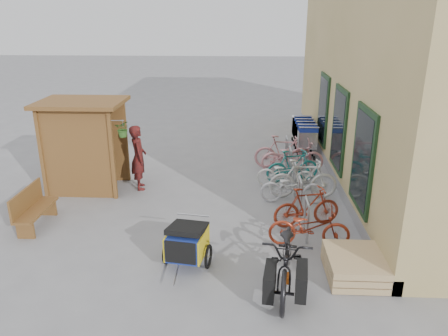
{
  "coord_description": "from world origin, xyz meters",
  "views": [
    {
      "loc": [
        0.97,
        -8.31,
        4.53
      ],
      "look_at": [
        0.5,
        1.5,
        1.0
      ],
      "focal_mm": 35.0,
      "sensor_mm": 36.0,
      "label": 1
    }
  ],
  "objects_px": {
    "pallet_stack": "(355,266)",
    "bike_0": "(309,227)",
    "bike_4": "(286,174)",
    "bike_6": "(292,156)",
    "bench": "(33,207)",
    "bike_3": "(303,179)",
    "shopping_carts": "(303,131)",
    "person_kiosk": "(139,157)",
    "child_trailer": "(187,242)",
    "kiosk": "(81,133)",
    "bike_1": "(307,207)",
    "bike_7": "(283,152)",
    "bike_5": "(293,166)",
    "bike_2": "(293,187)",
    "cargo_bike": "(287,258)"
  },
  "relations": [
    {
      "from": "kiosk",
      "to": "bike_4",
      "type": "bearing_deg",
      "value": 2.99
    },
    {
      "from": "bike_3",
      "to": "bike_6",
      "type": "height_order",
      "value": "bike_3"
    },
    {
      "from": "bike_0",
      "to": "bike_5",
      "type": "bearing_deg",
      "value": 2.48
    },
    {
      "from": "bike_0",
      "to": "bike_2",
      "type": "relative_size",
      "value": 1.03
    },
    {
      "from": "bike_3",
      "to": "bike_4",
      "type": "xyz_separation_m",
      "value": [
        -0.37,
        0.64,
        -0.11
      ]
    },
    {
      "from": "person_kiosk",
      "to": "bike_3",
      "type": "bearing_deg",
      "value": -113.94
    },
    {
      "from": "bike_3",
      "to": "bike_7",
      "type": "bearing_deg",
      "value": 6.58
    },
    {
      "from": "child_trailer",
      "to": "cargo_bike",
      "type": "height_order",
      "value": "cargo_bike"
    },
    {
      "from": "bike_5",
      "to": "child_trailer",
      "type": "bearing_deg",
      "value": 135.52
    },
    {
      "from": "bench",
      "to": "bike_0",
      "type": "xyz_separation_m",
      "value": [
        5.99,
        -0.6,
        -0.03
      ]
    },
    {
      "from": "kiosk",
      "to": "bench",
      "type": "distance_m",
      "value": 2.52
    },
    {
      "from": "person_kiosk",
      "to": "shopping_carts",
      "type": "bearing_deg",
      "value": -70.04
    },
    {
      "from": "pallet_stack",
      "to": "bike_4",
      "type": "xyz_separation_m",
      "value": [
        -0.89,
        4.15,
        0.2
      ]
    },
    {
      "from": "kiosk",
      "to": "child_trailer",
      "type": "bearing_deg",
      "value": -48.47
    },
    {
      "from": "shopping_carts",
      "to": "bike_0",
      "type": "distance_m",
      "value": 6.71
    },
    {
      "from": "child_trailer",
      "to": "bike_7",
      "type": "xyz_separation_m",
      "value": [
        2.21,
        5.5,
        0.04
      ]
    },
    {
      "from": "pallet_stack",
      "to": "bike_3",
      "type": "relative_size",
      "value": 0.69
    },
    {
      "from": "shopping_carts",
      "to": "bike_3",
      "type": "distance_m",
      "value": 4.24
    },
    {
      "from": "bench",
      "to": "bike_5",
      "type": "relative_size",
      "value": 0.92
    },
    {
      "from": "person_kiosk",
      "to": "child_trailer",
      "type": "bearing_deg",
      "value": -172.44
    },
    {
      "from": "bike_6",
      "to": "bike_4",
      "type": "bearing_deg",
      "value": 161.27
    },
    {
      "from": "bike_4",
      "to": "bike_6",
      "type": "height_order",
      "value": "bike_6"
    },
    {
      "from": "shopping_carts",
      "to": "person_kiosk",
      "type": "relative_size",
      "value": 1.44
    },
    {
      "from": "person_kiosk",
      "to": "bike_3",
      "type": "height_order",
      "value": "person_kiosk"
    },
    {
      "from": "bike_6",
      "to": "person_kiosk",
      "type": "bearing_deg",
      "value": 103.19
    },
    {
      "from": "shopping_carts",
      "to": "bike_7",
      "type": "height_order",
      "value": "shopping_carts"
    },
    {
      "from": "bike_3",
      "to": "bike_7",
      "type": "height_order",
      "value": "bike_3"
    },
    {
      "from": "bike_4",
      "to": "bike_5",
      "type": "distance_m",
      "value": 0.55
    },
    {
      "from": "bike_0",
      "to": "shopping_carts",
      "type": "bearing_deg",
      "value": -3.01
    },
    {
      "from": "kiosk",
      "to": "bike_5",
      "type": "distance_m",
      "value": 5.77
    },
    {
      "from": "bench",
      "to": "bike_0",
      "type": "relative_size",
      "value": 0.86
    },
    {
      "from": "child_trailer",
      "to": "bike_4",
      "type": "bearing_deg",
      "value": 70.15
    },
    {
      "from": "kiosk",
      "to": "shopping_carts",
      "type": "xyz_separation_m",
      "value": [
        6.28,
        3.84,
        -0.89
      ]
    },
    {
      "from": "cargo_bike",
      "to": "bike_0",
      "type": "xyz_separation_m",
      "value": [
        0.58,
        1.45,
        -0.15
      ]
    },
    {
      "from": "bench",
      "to": "bike_7",
      "type": "bearing_deg",
      "value": 35.38
    },
    {
      "from": "pallet_stack",
      "to": "child_trailer",
      "type": "bearing_deg",
      "value": 175.48
    },
    {
      "from": "bike_1",
      "to": "bike_4",
      "type": "distance_m",
      "value": 2.23
    },
    {
      "from": "bike_2",
      "to": "bike_6",
      "type": "relative_size",
      "value": 0.85
    },
    {
      "from": "pallet_stack",
      "to": "bike_0",
      "type": "xyz_separation_m",
      "value": [
        -0.69,
        1.04,
        0.22
      ]
    },
    {
      "from": "kiosk",
      "to": "bike_3",
      "type": "bearing_deg",
      "value": -3.6
    },
    {
      "from": "bike_1",
      "to": "bike_6",
      "type": "height_order",
      "value": "bike_6"
    },
    {
      "from": "shopping_carts",
      "to": "bike_1",
      "type": "distance_m",
      "value": 5.8
    },
    {
      "from": "bench",
      "to": "bike_3",
      "type": "bearing_deg",
      "value": 17.13
    },
    {
      "from": "bike_0",
      "to": "bike_3",
      "type": "height_order",
      "value": "bike_3"
    },
    {
      "from": "child_trailer",
      "to": "bike_2",
      "type": "bearing_deg",
      "value": 61.85
    },
    {
      "from": "bike_0",
      "to": "kiosk",
      "type": "bearing_deg",
      "value": 65.99
    },
    {
      "from": "bike_7",
      "to": "cargo_bike",
      "type": "bearing_deg",
      "value": -179.88
    },
    {
      "from": "pallet_stack",
      "to": "bike_7",
      "type": "xyz_separation_m",
      "value": [
        -0.85,
        5.74,
        0.31
      ]
    },
    {
      "from": "person_kiosk",
      "to": "bike_4",
      "type": "relative_size",
      "value": 1.11
    },
    {
      "from": "child_trailer",
      "to": "bike_7",
      "type": "relative_size",
      "value": 0.87
    }
  ]
}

